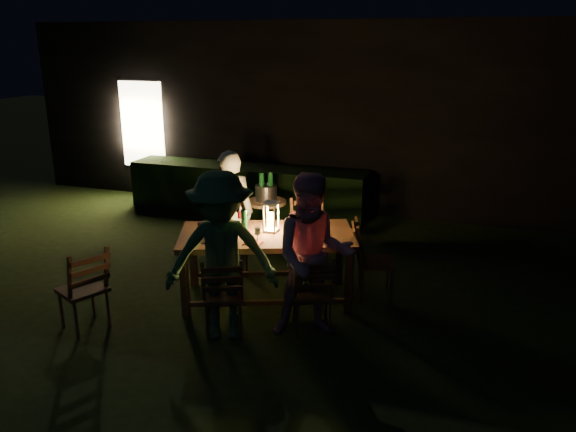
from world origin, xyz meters
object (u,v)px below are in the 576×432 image
(chair_near_right, at_px, (312,306))
(chair_far_right, at_px, (309,250))
(chair_near_left, at_px, (224,308))
(person_house_side, at_px, (230,213))
(side_table, at_px, (266,207))
(chair_far_left, at_px, (231,252))
(bottle_bucket_b, at_px, (270,189))
(ice_bucket, at_px, (266,193))
(bottle_bucket_a, at_px, (262,190))
(chair_spare, at_px, (85,303))
(chair_end, at_px, (373,274))
(dining_table, at_px, (267,240))
(lantern, at_px, (271,218))
(person_opp_left, at_px, (221,257))
(person_opp_right, at_px, (313,257))
(bottle_table, at_px, (244,222))

(chair_near_right, distance_m, chair_far_right, 1.54)
(chair_near_left, relative_size, person_house_side, 0.57)
(chair_near_right, bearing_deg, side_table, 99.88)
(chair_far_left, height_order, side_table, chair_far_left)
(chair_near_left, distance_m, person_house_side, 1.67)
(person_house_side, distance_m, bottle_bucket_b, 0.91)
(side_table, bearing_deg, ice_bucket, 90.00)
(person_house_side, height_order, bottle_bucket_a, person_house_side)
(chair_spare, bearing_deg, chair_end, -31.68)
(dining_table, height_order, bottle_bucket_b, bottle_bucket_b)
(lantern, height_order, bottle_bucket_a, lantern)
(person_opp_left, height_order, ice_bucket, person_opp_left)
(person_opp_right, height_order, side_table, person_opp_right)
(chair_spare, bearing_deg, chair_far_right, -13.24)
(chair_near_left, relative_size, bottle_bucket_a, 2.83)
(chair_end, bearing_deg, bottle_table, -83.46)
(chair_far_right, distance_m, chair_spare, 2.80)
(chair_near_left, xyz_separation_m, lantern, (0.17, 0.94, 0.69))
(chair_near_left, height_order, person_opp_left, person_opp_left)
(chair_far_right, bearing_deg, chair_far_left, -6.67)
(lantern, bearing_deg, bottle_table, -149.24)
(chair_near_left, bearing_deg, chair_far_right, 54.80)
(side_table, bearing_deg, person_opp_left, -79.70)
(chair_far_left, height_order, person_opp_right, person_opp_right)
(lantern, bearing_deg, dining_table, -113.70)
(side_table, bearing_deg, chair_end, -30.19)
(person_opp_right, distance_m, bottle_bucket_a, 2.39)
(dining_table, relative_size, person_house_side, 1.35)
(person_opp_left, distance_m, side_table, 2.41)
(dining_table, bearing_deg, chair_spare, -161.96)
(person_house_side, xyz_separation_m, lantern, (0.75, -0.54, 0.16))
(bottle_table, distance_m, ice_bucket, 1.56)
(chair_far_left, distance_m, person_opp_right, 1.91)
(side_table, bearing_deg, person_house_side, -101.25)
(chair_near_right, relative_size, side_table, 1.21)
(chair_spare, distance_m, person_house_side, 2.09)
(bottle_bucket_b, bearing_deg, person_opp_right, -59.61)
(person_house_side, xyz_separation_m, ice_bucket, (0.17, 0.84, 0.06))
(chair_far_right, distance_m, side_table, 1.01)
(chair_spare, distance_m, bottle_table, 1.87)
(chair_end, height_order, lantern, lantern)
(dining_table, bearing_deg, ice_bucket, 89.69)
(dining_table, height_order, bottle_bucket_a, bottle_bucket_a)
(person_opp_left, height_order, bottle_bucket_a, person_opp_left)
(chair_near_left, height_order, bottle_table, bottle_table)
(dining_table, xyz_separation_m, person_opp_right, (0.72, -0.60, 0.11))
(chair_far_left, xyz_separation_m, chair_far_right, (0.93, 0.36, -0.00))
(bottle_table, xyz_separation_m, bottle_bucket_a, (-0.37, 1.49, -0.04))
(person_opp_right, xyz_separation_m, bottle_bucket_b, (-1.22, 2.08, 0.07))
(chair_far_left, relative_size, ice_bucket, 3.27)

